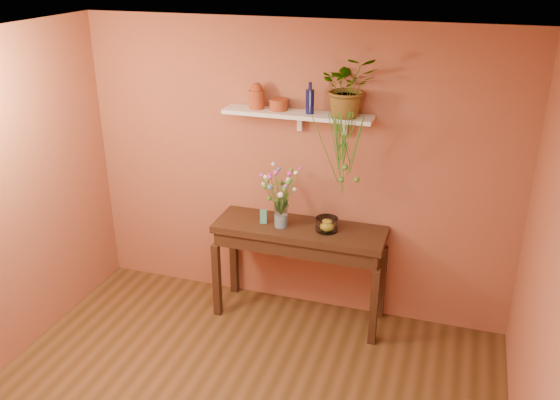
# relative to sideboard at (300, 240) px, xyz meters

# --- Properties ---
(room) EXTENTS (4.04, 4.04, 2.70)m
(room) POSITION_rel_sideboard_xyz_m (-0.13, -1.73, 0.55)
(room) COLOR #56371C
(room) RESTS_ON ground
(sideboard) EXTENTS (1.54, 0.49, 0.93)m
(sideboard) POSITION_rel_sideboard_xyz_m (0.00, 0.00, 0.00)
(sideboard) COLOR #391E14
(sideboard) RESTS_ON ground
(wall_shelf) EXTENTS (1.30, 0.24, 0.19)m
(wall_shelf) POSITION_rel_sideboard_xyz_m (-0.07, 0.14, 1.12)
(wall_shelf) COLOR white
(wall_shelf) RESTS_ON room
(terracotta_jug) EXTENTS (0.14, 0.14, 0.23)m
(terracotta_jug) POSITION_rel_sideboard_xyz_m (-0.45, 0.15, 1.25)
(terracotta_jug) COLOR #9A421C
(terracotta_jug) RESTS_ON wall_shelf
(terracotta_pot) EXTENTS (0.20, 0.20, 0.10)m
(terracotta_pot) POSITION_rel_sideboard_xyz_m (-0.25, 0.16, 1.19)
(terracotta_pot) COLOR #9A421C
(terracotta_pot) RESTS_ON wall_shelf
(blue_bottle) EXTENTS (0.08, 0.08, 0.27)m
(blue_bottle) POSITION_rel_sideboard_xyz_m (0.04, 0.13, 1.25)
(blue_bottle) COLOR #0D0E39
(blue_bottle) RESTS_ON wall_shelf
(spider_plant) EXTENTS (0.56, 0.52, 0.50)m
(spider_plant) POSITION_rel_sideboard_xyz_m (0.36, 0.13, 1.39)
(spider_plant) COLOR #3D7523
(spider_plant) RESTS_ON wall_shelf
(plant_fronds) EXTENTS (0.42, 0.39, 0.74)m
(plant_fronds) POSITION_rel_sideboard_xyz_m (0.38, -0.03, 0.86)
(plant_fronds) COLOR #3D7523
(plant_fronds) RESTS_ON wall_shelf
(glass_vase) EXTENTS (0.12, 0.12, 0.25)m
(glass_vase) POSITION_rel_sideboard_xyz_m (-0.16, -0.05, 0.24)
(glass_vase) COLOR white
(glass_vase) RESTS_ON sideboard
(bouquet) EXTENTS (0.35, 0.42, 0.46)m
(bouquet) POSITION_rel_sideboard_xyz_m (-0.17, -0.05, 0.52)
(bouquet) COLOR #386B28
(bouquet) RESTS_ON glass_vase
(glass_bowl) EXTENTS (0.20, 0.20, 0.12)m
(glass_bowl) POSITION_rel_sideboard_xyz_m (0.25, -0.00, 0.19)
(glass_bowl) COLOR white
(glass_bowl) RESTS_ON sideboard
(lemon) EXTENTS (0.09, 0.09, 0.09)m
(lemon) POSITION_rel_sideboard_xyz_m (0.25, -0.01, 0.18)
(lemon) COLOR gold
(lemon) RESTS_ON glass_bowl
(carton) EXTENTS (0.07, 0.06, 0.12)m
(carton) POSITION_rel_sideboard_xyz_m (-0.33, -0.02, 0.20)
(carton) COLOR teal
(carton) RESTS_ON sideboard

